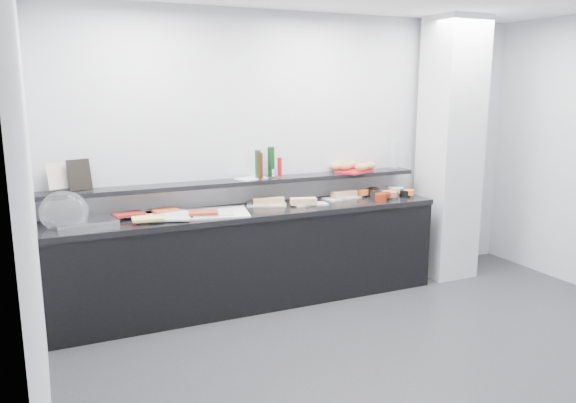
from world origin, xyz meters
name	(u,v)px	position (x,y,z in m)	size (l,w,h in m)	color
ground	(426,368)	(0.00, 0.00, 0.00)	(5.00, 5.00, 0.00)	#2D2D30
back_wall	(307,153)	(0.00, 2.00, 1.35)	(5.00, 0.02, 2.70)	silver
column	(450,150)	(1.50, 1.65, 1.35)	(0.50, 0.50, 2.70)	silver
buffet_cabinet	(253,259)	(-0.70, 1.70, 0.42)	(3.60, 0.60, 0.85)	black
counter_top	(252,212)	(-0.70, 1.70, 0.88)	(3.62, 0.62, 0.05)	black
wall_shelf	(245,182)	(-0.70, 1.88, 1.13)	(3.60, 0.25, 0.04)	black
cloche_base	(85,222)	(-2.14, 1.72, 0.92)	(0.48, 0.32, 0.04)	silver
cloche_dome	(64,212)	(-2.29, 1.70, 1.03)	(0.38, 0.25, 0.34)	white
linen_runner	(193,214)	(-1.24, 1.71, 0.91)	(0.95, 0.45, 0.01)	silver
platter_meat_a	(138,214)	(-1.69, 1.85, 0.92)	(0.26, 0.17, 0.01)	white
food_meat_a	(128,214)	(-1.79, 1.78, 0.94)	(0.25, 0.16, 0.02)	maroon
platter_salmon	(165,212)	(-1.47, 1.82, 0.92)	(0.32, 0.22, 0.01)	white
food_salmon	(165,210)	(-1.47, 1.82, 0.94)	(0.22, 0.14, 0.02)	#D1502A
platter_cheese	(171,218)	(-1.47, 1.59, 0.92)	(0.33, 0.22, 0.01)	silver
food_cheese	(148,219)	(-1.67, 1.55, 0.94)	(0.25, 0.16, 0.02)	#EAD65B
platter_meat_b	(213,213)	(-1.10, 1.60, 0.92)	(0.34, 0.23, 0.01)	white
food_meat_b	(203,213)	(-1.19, 1.58, 0.94)	(0.25, 0.16, 0.02)	maroon
sandwich_plate_left	(267,205)	(-0.51, 1.80, 0.91)	(0.37, 0.16, 0.01)	silver
sandwich_food_left	(268,201)	(-0.49, 1.81, 0.94)	(0.29, 0.11, 0.06)	tan
tongs_left	(271,204)	(-0.48, 1.77, 0.92)	(0.01, 0.01, 0.16)	#A9ACB0
sandwich_plate_mid	(311,204)	(-0.12, 1.66, 0.91)	(0.32, 0.14, 0.01)	silver
sandwich_food_mid	(303,201)	(-0.20, 1.64, 0.94)	(0.24, 0.09, 0.06)	#E9B17A
tongs_mid	(311,204)	(-0.14, 1.61, 0.92)	(0.01, 0.01, 0.16)	silver
sandwich_plate_right	(342,198)	(0.31, 1.81, 0.91)	(0.39, 0.17, 0.01)	white
sandwich_food_right	(344,194)	(0.33, 1.81, 0.94)	(0.26, 0.10, 0.06)	tan
tongs_right	(340,199)	(0.23, 1.72, 0.92)	(0.01, 0.01, 0.16)	silver
bowl_glass_fruit	(377,193)	(0.69, 1.77, 0.94)	(0.16, 0.16, 0.07)	silver
fill_glass_fruit	(362,192)	(0.54, 1.80, 0.95)	(0.12, 0.12, 0.05)	#CF5B1C
bowl_black_jam	(372,192)	(0.67, 1.82, 0.94)	(0.15, 0.15, 0.07)	black
fill_black_jam	(374,190)	(0.71, 1.86, 0.95)	(0.10, 0.10, 0.05)	#52160B
bowl_glass_cream	(394,190)	(0.94, 1.83, 0.94)	(0.20, 0.20, 0.07)	white
fill_glass_cream	(396,190)	(0.93, 1.79, 0.95)	(0.16, 0.16, 0.05)	silver
bowl_red_jam	(381,197)	(0.60, 1.56, 0.94)	(0.11, 0.11, 0.07)	maroon
fill_red_jam	(385,195)	(0.66, 1.58, 0.95)	(0.11, 0.11, 0.05)	#5C1D0D
bowl_glass_salmon	(390,195)	(0.75, 1.61, 0.94)	(0.16, 0.16, 0.07)	white
fill_glass_salmon	(389,194)	(0.74, 1.62, 0.95)	(0.15, 0.15, 0.05)	#F15D3B
bowl_black_fruit	(405,194)	(0.93, 1.62, 0.94)	(0.11, 0.11, 0.07)	black
fill_black_fruit	(409,192)	(0.97, 1.60, 0.95)	(0.11, 0.11, 0.05)	orange
framed_print	(79,175)	(-2.14, 1.93, 1.28)	(0.19, 0.02, 0.26)	black
print_art	(57,176)	(-2.31, 1.94, 1.28)	(0.16, 0.00, 0.22)	beige
condiment_tray	(251,178)	(-0.63, 1.89, 1.16)	(0.28, 0.17, 0.01)	white
bottle_green_a	(258,164)	(-0.57, 1.87, 1.29)	(0.06, 0.06, 0.26)	#103D1E
bottle_brown	(260,166)	(-0.57, 1.82, 1.28)	(0.05, 0.05, 0.24)	#341E09
bottle_green_b	(271,162)	(-0.42, 1.90, 1.30)	(0.07, 0.07, 0.28)	#0D3313
bottle_hot	(280,167)	(-0.36, 1.85, 1.25)	(0.04, 0.04, 0.18)	#AC0C15
shaker_salt	(273,173)	(-0.41, 1.87, 1.20)	(0.03, 0.03, 0.07)	white
shaker_pepper	(275,172)	(-0.37, 1.92, 1.20)	(0.03, 0.03, 0.07)	white
bread_tray	(354,171)	(0.47, 1.86, 1.16)	(0.35, 0.25, 0.02)	#AC121C
bread_roll_nw	(335,166)	(0.30, 1.94, 1.21)	(0.12, 0.08, 0.08)	tan
bread_roll_n	(341,165)	(0.39, 1.99, 1.21)	(0.16, 0.10, 0.08)	#B57745
bread_roll_ne	(353,165)	(0.53, 1.97, 1.21)	(0.12, 0.08, 0.08)	#C17849
bread_roll_s	(362,167)	(0.51, 1.78, 1.21)	(0.14, 0.09, 0.08)	#BB8B47
bread_roll_se	(370,165)	(0.65, 1.84, 1.21)	(0.15, 0.10, 0.08)	#B47F44
bread_roll_mide	(345,166)	(0.38, 1.90, 1.21)	(0.15, 0.10, 0.08)	#B07343
carafe	(393,155)	(0.93, 1.84, 1.30)	(0.10, 0.10, 0.30)	white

